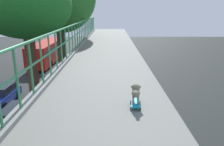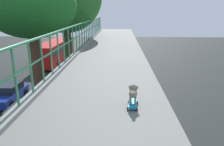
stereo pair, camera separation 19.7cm
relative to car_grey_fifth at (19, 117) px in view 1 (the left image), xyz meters
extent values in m
cylinder|color=#348A59|center=(4.45, -9.09, 5.61)|extent=(0.04, 0.04, 1.05)
cylinder|color=#348A59|center=(4.45, -8.44, 5.61)|extent=(0.04, 0.04, 1.05)
cylinder|color=#348A59|center=(4.45, -7.80, 5.61)|extent=(0.04, 0.04, 1.05)
cylinder|color=#348A59|center=(4.45, -7.15, 5.61)|extent=(0.04, 0.04, 1.05)
cylinder|color=#348A59|center=(4.45, -6.50, 5.61)|extent=(0.04, 0.04, 1.05)
cylinder|color=#348A59|center=(4.45, -5.85, 5.61)|extent=(0.04, 0.04, 1.05)
cylinder|color=#348A59|center=(4.45, -5.21, 5.61)|extent=(0.04, 0.04, 1.05)
cylinder|color=#348A59|center=(4.45, -4.56, 5.61)|extent=(0.04, 0.04, 1.05)
cylinder|color=#348A59|center=(4.45, -3.91, 5.61)|extent=(0.04, 0.04, 1.05)
cylinder|color=#348A59|center=(4.45, -3.26, 5.61)|extent=(0.04, 0.04, 1.05)
cylinder|color=#348A59|center=(4.45, -2.62, 5.61)|extent=(0.04, 0.04, 1.05)
cylinder|color=#348A59|center=(4.45, -1.97, 5.61)|extent=(0.04, 0.04, 1.05)
cylinder|color=#348A59|center=(4.45, -1.32, 5.61)|extent=(0.04, 0.04, 1.05)
cylinder|color=#348A59|center=(4.45, -0.68, 5.61)|extent=(0.04, 0.04, 1.05)
cylinder|color=#348A59|center=(4.45, -0.03, 5.61)|extent=(0.04, 0.04, 1.05)
cylinder|color=#348A59|center=(4.45, 0.62, 5.61)|extent=(0.04, 0.04, 1.05)
cylinder|color=#348A59|center=(4.45, 1.27, 5.61)|extent=(0.04, 0.04, 1.05)
cylinder|color=#348A59|center=(4.45, 1.91, 5.61)|extent=(0.04, 0.04, 1.05)
cylinder|color=#348A59|center=(4.45, 2.56, 5.61)|extent=(0.04, 0.04, 1.05)
cylinder|color=#348A59|center=(4.45, 3.21, 5.61)|extent=(0.04, 0.04, 1.05)
cylinder|color=#348A59|center=(4.45, 3.86, 5.61)|extent=(0.04, 0.04, 1.05)
cylinder|color=#348A59|center=(4.45, 4.50, 5.61)|extent=(0.04, 0.04, 1.05)
cylinder|color=#348A59|center=(4.45, 5.15, 5.61)|extent=(0.04, 0.04, 1.05)
cylinder|color=#348A59|center=(4.45, 5.80, 5.61)|extent=(0.04, 0.04, 1.05)
cylinder|color=#348A59|center=(4.45, 6.45, 5.61)|extent=(0.04, 0.04, 1.05)
cube|color=slate|center=(0.00, 0.05, -0.17)|extent=(1.85, 4.31, 0.72)
cube|color=#1E232B|center=(0.00, -0.14, 0.49)|extent=(1.67, 2.30, 0.59)
cylinder|color=black|center=(0.89, 1.46, -0.38)|extent=(0.19, 0.69, 0.69)
cylinder|color=black|center=(-0.89, 1.46, -0.38)|extent=(0.19, 0.69, 0.69)
cylinder|color=black|center=(0.89, -1.35, -0.38)|extent=(0.19, 0.69, 0.69)
cube|color=navy|center=(-3.10, 3.63, -0.17)|extent=(1.82, 4.06, 0.67)
cube|color=#1E232B|center=(-3.10, 3.92, 0.48)|extent=(1.66, 2.07, 0.63)
cylinder|color=black|center=(-2.23, 2.36, -0.39)|extent=(0.21, 0.67, 0.67)
cylinder|color=black|center=(-2.23, 4.89, -0.39)|extent=(0.21, 0.67, 0.67)
cube|color=#B6B3BB|center=(0.19, 7.87, -0.17)|extent=(1.82, 4.01, 0.71)
cube|color=#1E232B|center=(0.19, 7.69, 0.45)|extent=(1.55, 2.06, 0.52)
cylinder|color=black|center=(1.06, 9.09, -0.38)|extent=(0.24, 0.69, 0.69)
cylinder|color=black|center=(-0.68, 9.09, -0.38)|extent=(0.24, 0.69, 0.69)
cylinder|color=black|center=(1.06, 6.65, -0.38)|extent=(0.24, 0.69, 0.69)
cylinder|color=black|center=(-0.68, 6.65, -0.38)|extent=(0.24, 0.69, 0.69)
cube|color=#B1150F|center=(-3.35, 18.19, 0.93)|extent=(2.54, 11.61, 2.75)
cube|color=black|center=(-3.35, 18.19, 1.42)|extent=(2.56, 10.68, 0.70)
cylinder|color=black|center=(-2.13, 22.25, -0.24)|extent=(0.28, 0.96, 0.96)
cylinder|color=black|center=(-4.57, 22.25, -0.24)|extent=(0.28, 0.96, 0.96)
cylinder|color=black|center=(-2.13, 15.00, -0.24)|extent=(0.28, 0.96, 0.96)
cylinder|color=black|center=(-4.57, 15.00, -0.24)|extent=(0.28, 0.96, 0.96)
cylinder|color=brown|center=(2.48, -3.33, 2.56)|extent=(0.47, 0.47, 6.56)
ellipsoid|color=#1E6525|center=(2.48, -3.33, 6.89)|extent=(3.80, 3.80, 2.70)
cylinder|color=#4D4229|center=(2.74, 1.35, 2.75)|extent=(0.54, 0.54, 6.94)
cube|color=#0C93C6|center=(6.47, -8.88, 5.08)|extent=(0.19, 0.42, 0.02)
cylinder|color=black|center=(6.57, -8.76, 5.03)|extent=(0.03, 0.07, 0.06)
cylinder|color=black|center=(6.40, -8.74, 5.03)|extent=(0.03, 0.07, 0.06)
cylinder|color=black|center=(6.54, -9.02, 5.03)|extent=(0.03, 0.07, 0.06)
cylinder|color=black|center=(6.38, -9.01, 5.03)|extent=(0.03, 0.07, 0.06)
cylinder|color=gray|center=(6.53, -8.80, 5.16)|extent=(0.04, 0.04, 0.13)
cylinder|color=gray|center=(6.44, -8.79, 5.16)|extent=(0.04, 0.04, 0.13)
cylinder|color=gray|center=(6.51, -8.97, 5.16)|extent=(0.04, 0.04, 0.13)
cylinder|color=gray|center=(6.42, -8.96, 5.16)|extent=(0.04, 0.04, 0.13)
ellipsoid|color=gray|center=(6.47, -8.88, 5.26)|extent=(0.17, 0.25, 0.14)
sphere|color=gray|center=(6.48, -8.78, 5.33)|extent=(0.15, 0.15, 0.15)
ellipsoid|color=slate|center=(6.49, -8.71, 5.32)|extent=(0.06, 0.07, 0.05)
sphere|color=gray|center=(6.54, -8.79, 5.35)|extent=(0.06, 0.06, 0.06)
sphere|color=gray|center=(6.43, -8.77, 5.35)|extent=(0.06, 0.06, 0.06)
sphere|color=gray|center=(6.46, -9.00, 5.30)|extent=(0.07, 0.07, 0.07)
camera|label=1|loc=(6.04, -12.47, 6.72)|focal=34.11mm
camera|label=2|loc=(6.24, -12.47, 6.72)|focal=34.11mm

